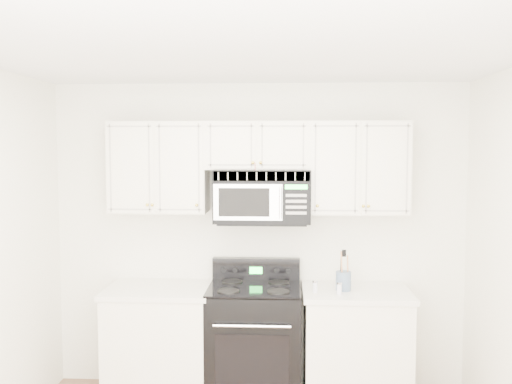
{
  "coord_description": "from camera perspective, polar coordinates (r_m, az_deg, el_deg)",
  "views": [
    {
      "loc": [
        0.23,
        -3.09,
        2.06
      ],
      "look_at": [
        0.0,
        1.3,
        1.72
      ],
      "focal_mm": 40.0,
      "sensor_mm": 36.0,
      "label": 1
    }
  ],
  "objects": [
    {
      "name": "range",
      "position": [
        4.81,
        -0.16,
        -14.67
      ],
      "size": [
        0.74,
        0.68,
        1.12
      ],
      "color": "black",
      "rests_on": "ground"
    },
    {
      "name": "room",
      "position": [
        3.2,
        -1.25,
        -9.3
      ],
      "size": [
        3.51,
        3.51,
        2.61
      ],
      "color": "brown",
      "rests_on": "ground"
    },
    {
      "name": "upper_cabinets",
      "position": [
        4.69,
        0.18,
        2.94
      ],
      "size": [
        2.44,
        0.37,
        0.75
      ],
      "color": "white",
      "rests_on": "ground"
    },
    {
      "name": "microwave",
      "position": [
        4.67,
        0.64,
        -0.37
      ],
      "size": [
        0.78,
        0.44,
        0.43
      ],
      "color": "black",
      "rests_on": "ground"
    },
    {
      "name": "shaker_salt",
      "position": [
        4.57,
        5.93,
        -9.37
      ],
      "size": [
        0.04,
        0.04,
        0.1
      ],
      "color": "silver",
      "rests_on": "base_cabinet_right"
    },
    {
      "name": "base_cabinet_left",
      "position": [
        4.93,
        -9.57,
        -14.94
      ],
      "size": [
        0.86,
        0.65,
        0.92
      ],
      "color": "white",
      "rests_on": "ground"
    },
    {
      "name": "utensil_crock",
      "position": [
        4.65,
        8.73,
        -8.73
      ],
      "size": [
        0.12,
        0.12,
        0.32
      ],
      "color": "slate",
      "rests_on": "base_cabinet_right"
    },
    {
      "name": "base_cabinet_right",
      "position": [
        4.85,
        9.92,
        -15.26
      ],
      "size": [
        0.86,
        0.65,
        0.92
      ],
      "color": "white",
      "rests_on": "ground"
    },
    {
      "name": "shaker_pepper",
      "position": [
        4.53,
        8.33,
        -9.5
      ],
      "size": [
        0.04,
        0.04,
        0.1
      ],
      "color": "silver",
      "rests_on": "base_cabinet_right"
    }
  ]
}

